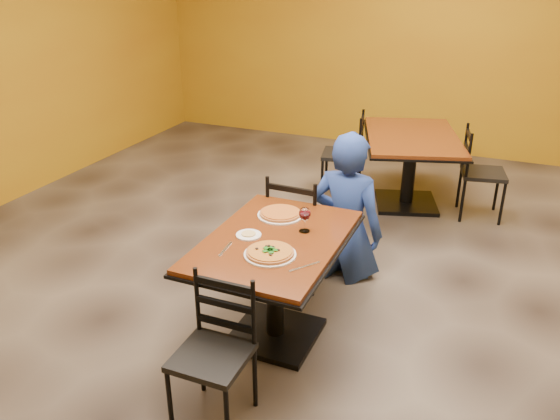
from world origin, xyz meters
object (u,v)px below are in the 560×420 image
at_px(chair_main_near, 212,358).
at_px(diner, 348,205).
at_px(plate_far, 280,215).
at_px(side_plate, 249,235).
at_px(wine_glass, 305,219).
at_px(pizza_main, 270,252).
at_px(chair_second_left, 342,155).
at_px(pizza_far, 280,213).
at_px(table_main, 275,265).
at_px(table_second, 411,153).
at_px(chair_second_right, 483,174).
at_px(plate_main, 270,254).
at_px(chair_main_far, 300,227).

distance_m(chair_main_near, diner, 1.84).
bearing_deg(plate_far, diner, 68.63).
bearing_deg(diner, side_plate, 78.14).
distance_m(diner, wine_glass, 0.89).
relative_size(pizza_main, wine_glass, 1.58).
distance_m(chair_second_left, side_plate, 2.64).
relative_size(plate_far, pizza_far, 1.11).
relative_size(table_main, pizza_main, 4.33).
height_order(table_second, chair_second_right, chair_second_right).
distance_m(table_second, plate_far, 2.32).
xyz_separation_m(pizza_main, pizza_far, (-0.16, 0.53, 0.00)).
bearing_deg(table_main, table_second, 81.83).
xyz_separation_m(plate_main, pizza_far, (-0.16, 0.53, 0.02)).
bearing_deg(table_main, plate_main, -73.79).
bearing_deg(chair_main_near, chair_second_right, 71.47).
bearing_deg(plate_main, chair_second_left, 98.20).
xyz_separation_m(side_plate, wine_glass, (0.30, 0.20, 0.08)).
height_order(diner, plate_far, diner).
xyz_separation_m(table_second, side_plate, (-0.53, -2.62, 0.19)).
bearing_deg(table_second, wine_glass, -95.48).
distance_m(table_second, chair_second_right, 0.72).
bearing_deg(plate_main, chair_main_near, -97.66).
relative_size(diner, pizza_main, 4.17).
relative_size(table_main, side_plate, 7.69).
distance_m(table_main, diner, 1.03).
relative_size(plate_main, side_plate, 1.94).
bearing_deg(side_plate, chair_second_right, 64.54).
xyz_separation_m(pizza_main, plate_far, (-0.16, 0.53, -0.02)).
distance_m(table_second, chair_main_near, 3.41).
height_order(chair_main_far, chair_second_right, chair_main_far).
xyz_separation_m(chair_main_far, chair_second_left, (-0.22, 1.81, -0.00)).
xyz_separation_m(table_second, chair_second_right, (0.71, 0.00, -0.12)).
xyz_separation_m(diner, plate_main, (-0.11, -1.23, 0.16)).
bearing_deg(pizza_main, plate_main, 0.00).
bearing_deg(chair_main_far, chair_second_right, -122.30).
height_order(diner, side_plate, diner).
xyz_separation_m(chair_second_right, plate_far, (-1.18, -2.26, 0.31)).
relative_size(chair_second_left, wine_glass, 5.02).
distance_m(table_main, table_second, 2.61).
distance_m(chair_second_right, wine_glass, 2.63).
xyz_separation_m(chair_main_near, diner, (0.19, 1.82, 0.18)).
distance_m(chair_main_far, side_plate, 0.86).
relative_size(plate_far, side_plate, 1.94).
xyz_separation_m(pizza_main, wine_glass, (0.08, 0.37, 0.07)).
bearing_deg(chair_second_left, table_main, -4.02).
relative_size(chair_main_near, wine_glass, 4.62).
xyz_separation_m(table_second, plate_main, (-0.31, -2.80, 0.19)).
height_order(side_plate, wine_glass, wine_glass).
relative_size(chair_main_near, side_plate, 5.20).
xyz_separation_m(pizza_far, side_plate, (-0.07, -0.35, -0.02)).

